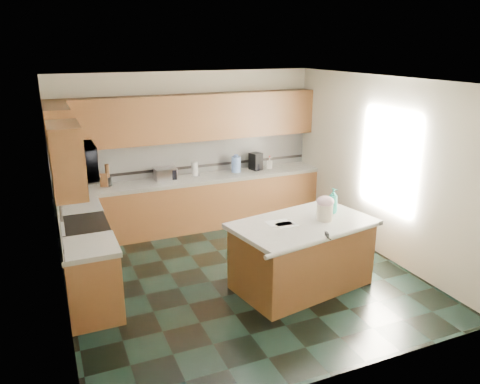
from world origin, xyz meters
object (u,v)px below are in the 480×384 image
treat_jar (325,212)px  toaster_oven (166,174)px  coffee_maker (256,161)px  island_top (303,224)px  knife_block (104,180)px  soap_bottle_island (333,201)px  island_base (302,256)px

treat_jar → toaster_oven: bearing=100.1°
toaster_oven → coffee_maker: coffee_maker is taller
island_top → toaster_oven: (-1.14, 2.63, 0.13)m
island_top → knife_block: knife_block is taller
island_top → knife_block: (-2.15, 2.63, 0.14)m
treat_jar → soap_bottle_island: soap_bottle_island is taller
island_top → treat_jar: (0.30, -0.04, 0.14)m
treat_jar → island_top: bearing=154.0°
knife_block → coffee_maker: 2.72m
treat_jar → toaster_oven: size_ratio=0.62×
knife_block → treat_jar: bearing=-33.0°
island_top → treat_jar: bearing=-18.2°
knife_block → coffee_maker: size_ratio=0.70×
island_base → treat_jar: (0.30, -0.04, 0.60)m
soap_bottle_island → knife_block: 3.67m
island_base → toaster_oven: 2.93m
soap_bottle_island → coffee_maker: soap_bottle_island is taller
toaster_oven → coffee_maker: 1.70m
knife_block → soap_bottle_island: bearing=-28.1°
soap_bottle_island → toaster_oven: (-1.69, 2.49, -0.07)m
island_top → coffee_maker: size_ratio=5.85×
treat_jar → toaster_oven: (-1.43, 2.68, -0.01)m
island_base → coffee_maker: size_ratio=5.53×
knife_block → toaster_oven: (1.02, 0.00, -0.01)m
soap_bottle_island → knife_block: size_ratio=1.59×
island_base → treat_jar: treat_jar is taller
island_top → treat_jar: treat_jar is taller
island_base → island_top: (0.00, 0.00, 0.46)m
knife_block → island_base: bearing=-36.2°
soap_bottle_island → toaster_oven: bearing=105.8°
toaster_oven → coffee_maker: bearing=0.3°
treat_jar → coffee_maker: size_ratio=0.71×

